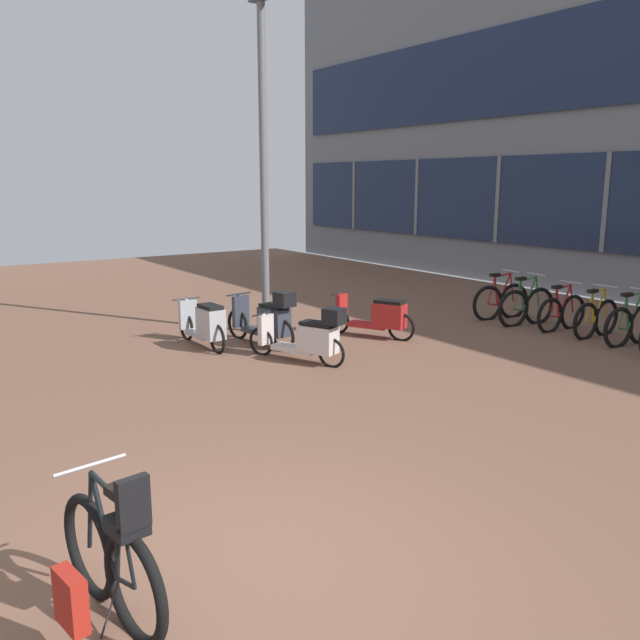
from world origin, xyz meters
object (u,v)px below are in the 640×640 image
at_px(bicycle_rack_02, 596,319).
at_px(scooter_mid, 267,320).
at_px(bicycle_rack_03, 561,313).
at_px(bicycle_rack_04, 526,307).
at_px(scooter_extra, 377,316).
at_px(scooter_far, 205,324).
at_px(bicycle_rack_05, 501,301).
at_px(scooter_near, 309,337).
at_px(lamp_post, 263,151).
at_px(bicycle_rack_01, 631,325).
at_px(bicycle_foreground, 109,563).

xyz_separation_m(bicycle_rack_02, scooter_mid, (-5.20, 2.74, 0.12)).
relative_size(bicycle_rack_03, bicycle_rack_04, 0.95).
xyz_separation_m(bicycle_rack_02, scooter_extra, (-3.26, 2.19, 0.05)).
bearing_deg(bicycle_rack_02, scooter_far, 152.08).
distance_m(bicycle_rack_05, scooter_near, 5.11).
bearing_deg(bicycle_rack_03, bicycle_rack_05, 93.59).
height_order(bicycle_rack_05, scooter_extra, bicycle_rack_05).
bearing_deg(scooter_mid, lamp_post, 61.25).
relative_size(bicycle_rack_04, bicycle_rack_05, 1.00).
bearing_deg(bicycle_rack_04, scooter_mid, 164.71).
distance_m(bicycle_rack_05, scooter_mid, 5.11).
distance_m(bicycle_rack_04, bicycle_rack_05, 0.69).
xyz_separation_m(scooter_near, scooter_extra, (1.94, 0.72, -0.03)).
bearing_deg(bicycle_rack_05, scooter_mid, 172.36).
height_order(bicycle_rack_03, scooter_extra, bicycle_rack_03).
distance_m(bicycle_rack_01, scooter_mid, 6.19).
distance_m(bicycle_rack_01, bicycle_rack_02, 0.69).
bearing_deg(scooter_mid, bicycle_rack_05, -7.64).
relative_size(bicycle_rack_01, scooter_far, 0.80).
distance_m(bicycle_foreground, bicycle_rack_01, 9.81).
bearing_deg(scooter_extra, bicycle_rack_03, -24.96).
distance_m(bicycle_rack_04, scooter_extra, 3.17).
height_order(bicycle_rack_01, scooter_extra, bicycle_rack_01).
bearing_deg(scooter_extra, bicycle_rack_01, -41.76).
xyz_separation_m(bicycle_rack_02, bicycle_rack_04, (-0.20, 1.37, 0.02)).
bearing_deg(bicycle_rack_02, bicycle_foreground, -163.21).
distance_m(bicycle_rack_01, scooter_far, 7.22).
relative_size(bicycle_rack_05, scooter_extra, 0.85).
xyz_separation_m(bicycle_foreground, bicycle_rack_01, (9.55, 2.21, -0.05)).
bearing_deg(bicycle_rack_03, bicycle_rack_04, 102.68).
height_order(bicycle_foreground, scooter_extra, bicycle_foreground).
height_order(scooter_mid, lamp_post, lamp_post).
bearing_deg(bicycle_rack_01, bicycle_rack_02, 86.05).
bearing_deg(bicycle_rack_01, scooter_extra, 138.24).
relative_size(bicycle_rack_03, lamp_post, 0.23).
bearing_deg(bicycle_rack_02, scooter_mid, 152.20).
relative_size(scooter_mid, lamp_post, 0.30).
distance_m(scooter_mid, lamp_post, 2.99).
height_order(bicycle_foreground, bicycle_rack_01, bicycle_foreground).
relative_size(bicycle_rack_04, scooter_near, 0.83).
bearing_deg(scooter_far, scooter_mid, -28.62).
distance_m(scooter_near, scooter_extra, 2.07).
distance_m(scooter_mid, scooter_extra, 2.01).
distance_m(bicycle_rack_03, lamp_post, 6.25).
xyz_separation_m(bicycle_foreground, scooter_far, (3.49, 6.13, 0.01)).
relative_size(scooter_far, lamp_post, 0.29).
relative_size(bicycle_rack_04, scooter_mid, 0.79).
xyz_separation_m(bicycle_rack_03, scooter_extra, (-3.22, 1.50, 0.05)).
bearing_deg(bicycle_rack_03, scooter_extra, 155.04).
xyz_separation_m(bicycle_rack_05, scooter_near, (-5.08, -0.60, 0.06)).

